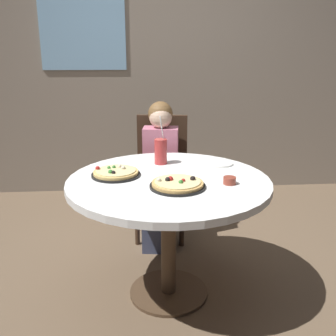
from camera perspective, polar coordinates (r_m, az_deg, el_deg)
name	(u,v)px	position (r m, az deg, el deg)	size (l,w,h in m)	color
ground_plane	(169,293)	(2.57, 0.09, -17.66)	(8.00, 8.00, 0.00)	brown
wall_with_window	(153,48)	(4.05, -2.19, 17.00)	(5.20, 0.14, 2.90)	gray
dining_table	(169,196)	(2.26, 0.10, -4.12)	(1.15, 1.15, 0.75)	white
chair_wooden	(162,169)	(3.13, -0.94, -0.19)	(0.45, 0.45, 0.95)	#382619
diner_child	(160,182)	(2.97, -1.14, -2.10)	(0.30, 0.42, 1.08)	#3F4766
pizza_veggie	(177,184)	(2.09, 1.39, -2.35)	(0.30, 0.30, 0.05)	black
pizza_cheese	(116,173)	(2.30, -7.60, -0.70)	(0.28, 0.28, 0.05)	black
soda_cup	(161,151)	(2.49, -1.06, 2.43)	(0.08, 0.08, 0.31)	#B73333
sauce_bowl	(230,181)	(2.17, 8.92, -1.81)	(0.07, 0.07, 0.04)	brown
plate_small	(219,163)	(2.53, 7.37, 0.68)	(0.18, 0.18, 0.01)	white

